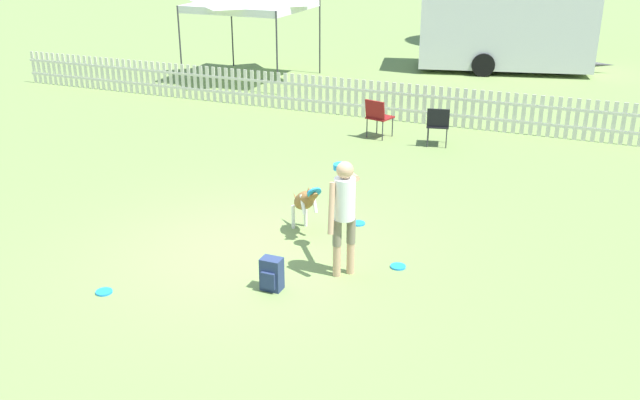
{
  "coord_description": "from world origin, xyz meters",
  "views": [
    {
      "loc": [
        4.44,
        -8.04,
        4.47
      ],
      "look_at": [
        0.94,
        0.51,
        0.76
      ],
      "focal_mm": 40.0,
      "sensor_mm": 36.0,
      "label": 1
    }
  ],
  "objects_px": {
    "frisbee_midfield": "(398,266)",
    "folding_chair_blue_left": "(378,115)",
    "backpack_on_grass": "(272,274)",
    "frisbee_near_dog": "(104,292)",
    "equipment_trailer": "(506,24)",
    "frisbee_near_handler": "(358,223)",
    "handler_person": "(344,205)",
    "folding_chair_center": "(438,123)",
    "leaping_dog": "(305,200)"
  },
  "relations": [
    {
      "from": "frisbee_near_dog",
      "to": "folding_chair_blue_left",
      "type": "bearing_deg",
      "value": 81.79
    },
    {
      "from": "frisbee_midfield",
      "to": "folding_chair_center",
      "type": "xyz_separation_m",
      "value": [
        -0.82,
        5.58,
        0.48
      ]
    },
    {
      "from": "leaping_dog",
      "to": "folding_chair_blue_left",
      "type": "height_order",
      "value": "leaping_dog"
    },
    {
      "from": "folding_chair_blue_left",
      "to": "handler_person",
      "type": "bearing_deg",
      "value": 118.73
    },
    {
      "from": "frisbee_near_handler",
      "to": "frisbee_near_dog",
      "type": "relative_size",
      "value": 1.0
    },
    {
      "from": "leaping_dog",
      "to": "folding_chair_blue_left",
      "type": "distance_m",
      "value": 5.16
    },
    {
      "from": "frisbee_midfield",
      "to": "backpack_on_grass",
      "type": "distance_m",
      "value": 1.8
    },
    {
      "from": "leaping_dog",
      "to": "backpack_on_grass",
      "type": "height_order",
      "value": "leaping_dog"
    },
    {
      "from": "leaping_dog",
      "to": "equipment_trailer",
      "type": "distance_m",
      "value": 13.54
    },
    {
      "from": "frisbee_midfield",
      "to": "equipment_trailer",
      "type": "bearing_deg",
      "value": 93.34
    },
    {
      "from": "frisbee_near_dog",
      "to": "frisbee_midfield",
      "type": "distance_m",
      "value": 3.88
    },
    {
      "from": "folding_chair_center",
      "to": "leaping_dog",
      "type": "bearing_deg",
      "value": 69.41
    },
    {
      "from": "backpack_on_grass",
      "to": "equipment_trailer",
      "type": "distance_m",
      "value": 15.29
    },
    {
      "from": "frisbee_near_handler",
      "to": "frisbee_midfield",
      "type": "height_order",
      "value": "same"
    },
    {
      "from": "backpack_on_grass",
      "to": "equipment_trailer",
      "type": "relative_size",
      "value": 0.07
    },
    {
      "from": "handler_person",
      "to": "frisbee_near_handler",
      "type": "bearing_deg",
      "value": 57.78
    },
    {
      "from": "handler_person",
      "to": "frisbee_near_dog",
      "type": "distance_m",
      "value": 3.26
    },
    {
      "from": "frisbee_near_handler",
      "to": "backpack_on_grass",
      "type": "distance_m",
      "value": 2.41
    },
    {
      "from": "frisbee_near_dog",
      "to": "frisbee_midfield",
      "type": "relative_size",
      "value": 1.0
    },
    {
      "from": "folding_chair_blue_left",
      "to": "folding_chair_center",
      "type": "xyz_separation_m",
      "value": [
        1.33,
        -0.09,
        -0.01
      ]
    },
    {
      "from": "folding_chair_blue_left",
      "to": "leaping_dog",
      "type": "bearing_deg",
      "value": 110.87
    },
    {
      "from": "frisbee_near_dog",
      "to": "frisbee_midfield",
      "type": "bearing_deg",
      "value": 32.69
    },
    {
      "from": "folding_chair_blue_left",
      "to": "frisbee_near_dog",
      "type": "bearing_deg",
      "value": 96.7
    },
    {
      "from": "frisbee_midfield",
      "to": "backpack_on_grass",
      "type": "height_order",
      "value": "backpack_on_grass"
    },
    {
      "from": "equipment_trailer",
      "to": "backpack_on_grass",
      "type": "bearing_deg",
      "value": -104.84
    },
    {
      "from": "backpack_on_grass",
      "to": "equipment_trailer",
      "type": "xyz_separation_m",
      "value": [
        0.51,
        15.24,
        1.16
      ]
    },
    {
      "from": "handler_person",
      "to": "frisbee_midfield",
      "type": "height_order",
      "value": "handler_person"
    },
    {
      "from": "handler_person",
      "to": "backpack_on_grass",
      "type": "height_order",
      "value": "handler_person"
    },
    {
      "from": "backpack_on_grass",
      "to": "folding_chair_center",
      "type": "relative_size",
      "value": 0.53
    },
    {
      "from": "handler_person",
      "to": "frisbee_midfield",
      "type": "bearing_deg",
      "value": -10.36
    },
    {
      "from": "backpack_on_grass",
      "to": "folding_chair_blue_left",
      "type": "relative_size",
      "value": 0.51
    },
    {
      "from": "frisbee_near_handler",
      "to": "folding_chair_blue_left",
      "type": "distance_m",
      "value": 4.67
    },
    {
      "from": "handler_person",
      "to": "folding_chair_blue_left",
      "type": "relative_size",
      "value": 1.88
    },
    {
      "from": "backpack_on_grass",
      "to": "folding_chair_center",
      "type": "distance_m",
      "value": 6.81
    },
    {
      "from": "frisbee_near_handler",
      "to": "backpack_on_grass",
      "type": "relative_size",
      "value": 0.48
    },
    {
      "from": "leaping_dog",
      "to": "folding_chair_blue_left",
      "type": "bearing_deg",
      "value": -128.49
    },
    {
      "from": "frisbee_near_dog",
      "to": "frisbee_midfield",
      "type": "xyz_separation_m",
      "value": [
        3.26,
        2.09,
        0.0
      ]
    },
    {
      "from": "frisbee_midfield",
      "to": "folding_chair_blue_left",
      "type": "height_order",
      "value": "folding_chair_blue_left"
    },
    {
      "from": "folding_chair_center",
      "to": "handler_person",
      "type": "bearing_deg",
      "value": 80.0
    },
    {
      "from": "frisbee_near_handler",
      "to": "folding_chair_blue_left",
      "type": "height_order",
      "value": "folding_chair_blue_left"
    },
    {
      "from": "folding_chair_center",
      "to": "frisbee_near_handler",
      "type": "bearing_deg",
      "value": 76.08
    },
    {
      "from": "frisbee_midfield",
      "to": "folding_chair_blue_left",
      "type": "xyz_separation_m",
      "value": [
        -2.14,
        5.68,
        0.49
      ]
    },
    {
      "from": "handler_person",
      "to": "leaping_dog",
      "type": "relative_size",
      "value": 1.79
    },
    {
      "from": "frisbee_near_dog",
      "to": "folding_chair_center",
      "type": "relative_size",
      "value": 0.25
    },
    {
      "from": "leaping_dog",
      "to": "frisbee_near_handler",
      "type": "bearing_deg",
      "value": -178.63
    },
    {
      "from": "handler_person",
      "to": "folding_chair_center",
      "type": "bearing_deg",
      "value": 47.25
    },
    {
      "from": "frisbee_near_dog",
      "to": "backpack_on_grass",
      "type": "height_order",
      "value": "backpack_on_grass"
    },
    {
      "from": "backpack_on_grass",
      "to": "equipment_trailer",
      "type": "bearing_deg",
      "value": 88.1
    },
    {
      "from": "folding_chair_blue_left",
      "to": "equipment_trailer",
      "type": "height_order",
      "value": "equipment_trailer"
    },
    {
      "from": "handler_person",
      "to": "frisbee_near_dog",
      "type": "height_order",
      "value": "handler_person"
    }
  ]
}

